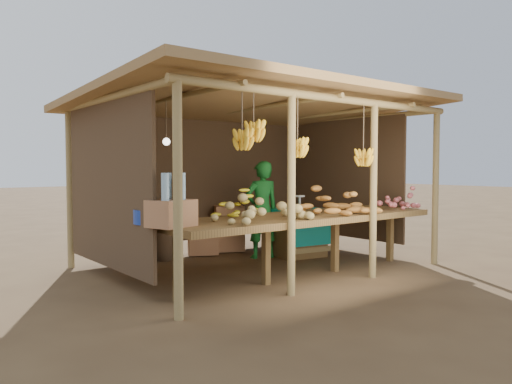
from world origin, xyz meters
TOP-DOWN VIEW (x-y plane):
  - ground at (0.00, 0.00)m, footprint 60.00×60.00m
  - stall_structure at (-0.06, -0.02)m, footprint 4.70×3.50m
  - counter at (0.00, -0.95)m, footprint 3.90×1.05m
  - potato_heap at (-0.83, -1.22)m, footprint 1.08×0.73m
  - sweet_potato_heap at (0.37, -1.15)m, footprint 1.06×0.65m
  - onion_heap at (1.63, -1.26)m, footprint 0.91×0.73m
  - banana_pile at (-0.74, -0.60)m, footprint 0.56×0.36m
  - tomato_basin at (-1.90, -0.63)m, footprint 0.44×0.44m
  - bottle_box at (-1.90, -1.01)m, footprint 0.52×0.46m
  - vendor at (0.46, 0.43)m, footprint 0.61×0.47m
  - tarp_crate at (0.99, 0.21)m, footprint 0.92×0.82m
  - carton_stack at (0.21, 1.20)m, footprint 1.08×0.53m
  - burlap_sacks at (-0.99, 1.20)m, footprint 0.86×0.45m

SIDE VIEW (x-z plane):
  - ground at x=0.00m, z-range 0.00..0.00m
  - burlap_sacks at x=-0.99m, z-range -0.04..0.57m
  - carton_stack at x=0.21m, z-range -0.04..0.70m
  - tarp_crate at x=0.99m, z-range -0.09..0.89m
  - counter at x=0.00m, z-range 0.34..1.14m
  - vendor at x=0.46m, z-range 0.00..1.49m
  - tomato_basin at x=-1.90m, z-range 0.78..1.01m
  - banana_pile at x=-0.74m, z-range 0.80..1.14m
  - onion_heap at x=1.63m, z-range 0.80..1.16m
  - sweet_potato_heap at x=0.37m, z-range 0.80..1.16m
  - potato_heap at x=-0.83m, z-range 0.80..1.17m
  - bottle_box at x=-1.90m, z-range 0.74..1.28m
  - stall_structure at x=-0.06m, z-range 0.70..3.13m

